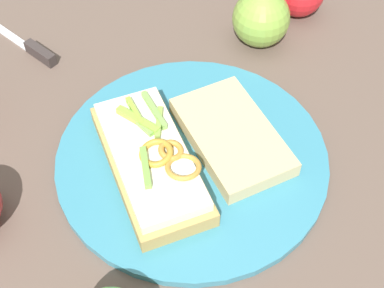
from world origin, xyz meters
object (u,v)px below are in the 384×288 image
(plate, at_px, (192,158))
(bread_slice_side, at_px, (232,137))
(sandwich, at_px, (150,159))
(apple_4, at_px, (261,18))
(knife, at_px, (33,49))

(plate, distance_m, bread_slice_side, 0.05)
(sandwich, distance_m, bread_slice_side, 0.10)
(plate, xyz_separation_m, apple_4, (0.15, -0.16, 0.03))
(plate, bearing_deg, knife, 26.04)
(sandwich, xyz_separation_m, knife, (0.25, 0.07, -0.02))
(plate, relative_size, knife, 2.56)
(bread_slice_side, bearing_deg, knife, 31.76)
(plate, distance_m, sandwich, 0.05)
(knife, bearing_deg, sandwich, 170.75)
(sandwich, bearing_deg, apple_4, -53.05)
(bread_slice_side, bearing_deg, apple_4, -39.68)
(apple_4, relative_size, knife, 0.64)
(knife, bearing_deg, apple_4, -134.87)
(sandwich, relative_size, knife, 1.58)
(plate, xyz_separation_m, sandwich, (0.00, 0.05, 0.02))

